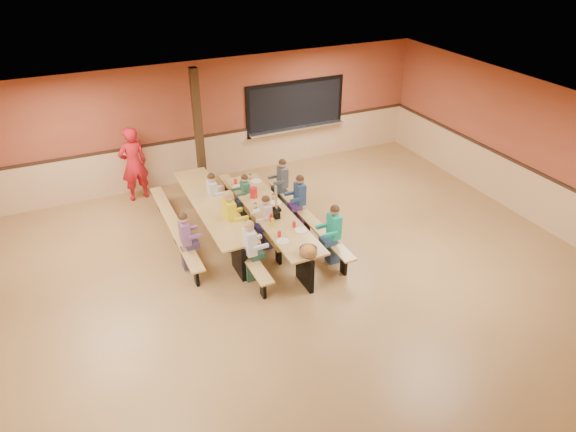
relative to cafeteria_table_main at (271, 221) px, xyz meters
name	(u,v)px	position (x,y,z in m)	size (l,w,h in m)	color
ground	(284,285)	(-0.36, -1.41, -0.53)	(12.00, 12.00, 0.00)	olive
room_envelope	(283,254)	(-0.36, -1.41, 0.16)	(12.04, 10.04, 3.02)	brown
kitchen_pass_through	(296,109)	(2.24, 3.55, 0.96)	(2.78, 0.28, 1.38)	black
structural_post	(199,132)	(-0.56, 2.99, 0.97)	(0.18, 0.18, 3.00)	#312010
cafeteria_table_main	(271,221)	(0.00, 0.00, 0.00)	(1.91, 3.70, 0.74)	#B78E48
cafeteria_table_second	(213,212)	(-0.98, 0.84, 0.00)	(1.91, 3.70, 0.74)	#B78E48
seated_child_white_left	(250,251)	(-0.83, -0.96, 0.09)	(0.38, 0.31, 1.23)	silver
seated_adult_yellow	(230,221)	(-0.83, 0.13, 0.13)	(0.42, 0.34, 1.31)	yellow
seated_child_grey_left	(213,199)	(-0.83, 1.28, 0.07)	(0.36, 0.29, 1.18)	silver
seated_child_teal_right	(334,235)	(0.83, -1.12, 0.09)	(0.38, 0.31, 1.24)	#16A181
seated_child_navy_right	(300,201)	(0.83, 0.37, 0.08)	(0.37, 0.30, 1.21)	navy
seated_child_char_right	(283,184)	(0.83, 1.26, 0.08)	(0.37, 0.30, 1.21)	#464C50
seated_child_purple_sec	(186,242)	(-1.80, -0.13, 0.07)	(0.36, 0.29, 1.19)	#7A4E7F
seated_child_green_sec	(246,198)	(-0.15, 1.06, 0.03)	(0.32, 0.27, 1.12)	#2A654F
seated_child_tan_sec	(266,223)	(-0.15, -0.11, 0.06)	(0.35, 0.29, 1.17)	beige
standing_woman	(134,164)	(-2.14, 3.14, 0.37)	(0.66, 0.43, 1.80)	red
punch_pitcher	(254,193)	(-0.08, 0.73, 0.32)	(0.16, 0.16, 0.22)	red
chip_bowl	(308,250)	(0.01, -1.65, 0.29)	(0.32, 0.32, 0.15)	orange
napkin_dispenser	(277,215)	(0.01, -0.26, 0.28)	(0.10, 0.14, 0.13)	black
condiment_mustard	(272,222)	(-0.19, -0.52, 0.30)	(0.06, 0.06, 0.17)	yellow
condiment_ketchup	(271,218)	(-0.15, -0.36, 0.30)	(0.06, 0.06, 0.17)	#B2140F
table_paddle	(276,205)	(0.11, 0.00, 0.35)	(0.16, 0.16, 0.56)	black
place_settings	(271,209)	(0.00, 0.00, 0.27)	(0.65, 3.30, 0.11)	beige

